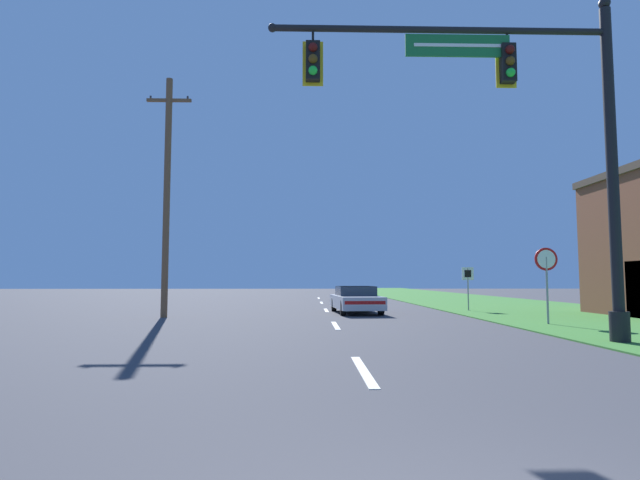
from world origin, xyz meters
name	(u,v)px	position (x,y,z in m)	size (l,w,h in m)	color
grass_verge_right	(483,302)	(10.50, 30.00, 0.02)	(10.00, 110.00, 0.04)	#38752D
road_center_line	(326,310)	(0.00, 22.00, 0.01)	(0.16, 34.80, 0.01)	silver
signal_mast	(530,129)	(4.44, 9.35, 5.11)	(8.50, 0.47, 8.39)	black
car_ahead	(356,299)	(1.25, 20.05, 0.60)	(2.15, 4.41, 1.19)	black
stop_sign	(546,268)	(6.99, 14.05, 1.86)	(0.76, 0.07, 2.50)	gray
route_sign_post	(468,279)	(6.69, 21.22, 1.53)	(0.55, 0.06, 2.03)	gray
utility_pole_near	(167,192)	(-6.57, 17.67, 5.00)	(1.80, 0.26, 9.67)	brown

